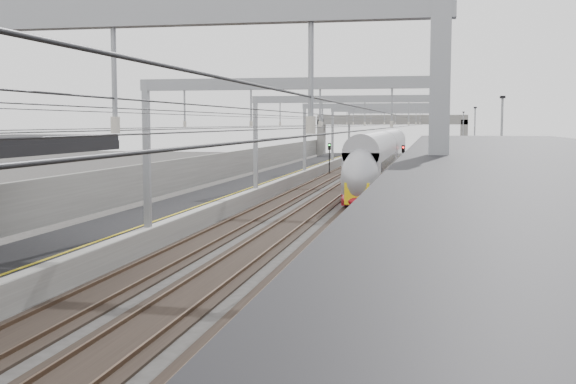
% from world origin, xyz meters
% --- Properties ---
extents(platform_left, '(4.00, 120.00, 1.00)m').
position_xyz_m(platform_left, '(-8.00, 45.00, 0.50)').
color(platform_left, black).
rests_on(platform_left, ground).
extents(platform_right, '(4.00, 120.00, 1.00)m').
position_xyz_m(platform_right, '(8.00, 45.00, 0.50)').
color(platform_right, black).
rests_on(platform_right, ground).
extents(tracks, '(11.40, 140.00, 0.20)m').
position_xyz_m(tracks, '(0.00, 45.00, 0.05)').
color(tracks, black).
rests_on(tracks, ground).
extents(overhead_line, '(13.00, 140.00, 6.60)m').
position_xyz_m(overhead_line, '(0.00, 51.62, 6.14)').
color(overhead_line, '#919499').
rests_on(overhead_line, platform_left).
extents(canopy_right, '(4.40, 30.00, 4.24)m').
position_xyz_m(canopy_right, '(8.03, 2.99, 5.09)').
color(canopy_right, black).
rests_on(canopy_right, platform_right).
extents(overbridge, '(22.00, 2.20, 6.90)m').
position_xyz_m(overbridge, '(0.00, 100.00, 5.31)').
color(overbridge, slate).
rests_on(overbridge, ground).
extents(wall_left, '(0.30, 120.00, 3.20)m').
position_xyz_m(wall_left, '(-11.20, 45.00, 1.60)').
color(wall_left, slate).
rests_on(wall_left, ground).
extents(wall_right, '(0.30, 120.00, 3.20)m').
position_xyz_m(wall_right, '(11.20, 45.00, 1.60)').
color(wall_right, slate).
rests_on(wall_right, ground).
extents(train, '(2.51, 45.68, 3.97)m').
position_xyz_m(train, '(1.50, 58.40, 1.96)').
color(train, '#A00E19').
rests_on(train, ground).
extents(signal_green, '(0.32, 0.32, 3.48)m').
position_xyz_m(signal_green, '(-5.20, 71.62, 2.42)').
color(signal_green, black).
rests_on(signal_green, ground).
extents(signal_red_near, '(0.32, 0.32, 3.48)m').
position_xyz_m(signal_red_near, '(3.20, 65.52, 2.42)').
color(signal_red_near, black).
rests_on(signal_red_near, ground).
extents(signal_red_far, '(0.32, 0.32, 3.48)m').
position_xyz_m(signal_red_far, '(5.40, 70.03, 2.42)').
color(signal_red_far, black).
rests_on(signal_red_far, ground).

